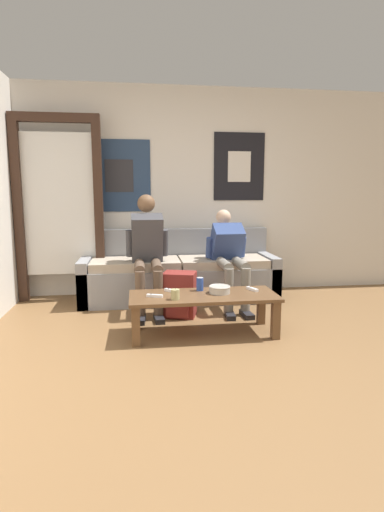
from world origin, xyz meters
name	(u,v)px	position (x,y,z in m)	size (l,w,h in m)	color
ground_plane	(210,372)	(0.00, 0.00, 0.00)	(18.00, 18.00, 0.00)	brown
wall_back	(176,192)	(0.00, 2.39, 1.28)	(10.00, 0.07, 2.55)	silver
door_frame	(59,199)	(-1.39, 2.18, 1.20)	(1.00, 0.10, 2.15)	#382319
couch	(179,275)	(-0.01, 2.03, 0.29)	(2.30, 0.74, 0.82)	gray
coffee_table	(204,301)	(0.08, 0.77, 0.31)	(1.32, 0.53, 0.37)	brown
person_seated_adult	(147,248)	(-0.39, 1.66, 0.68)	(0.47, 0.92, 1.25)	brown
person_seated_teen	(229,253)	(0.52, 1.67, 0.59)	(0.47, 0.99, 1.07)	gray
backpack	(180,295)	(-0.08, 1.32, 0.22)	(0.38, 0.35, 0.46)	maroon
ceramic_bowl	(220,289)	(0.23, 0.80, 0.41)	(0.20, 0.20, 0.07)	#B7B2A8
pillar_candle	(175,294)	(-0.19, 0.64, 0.41)	(0.07, 0.07, 0.10)	tan
drink_can_blue	(200,284)	(0.07, 0.92, 0.43)	(0.07, 0.07, 0.12)	#28479E
game_controller_near_left	(171,291)	(-0.20, 0.91, 0.38)	(0.13, 0.12, 0.03)	white
game_controller_near_right	(252,289)	(0.56, 0.86, 0.38)	(0.09, 0.15, 0.03)	white
game_controller_far_center	(155,296)	(-0.36, 0.74, 0.38)	(0.15, 0.08, 0.03)	white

